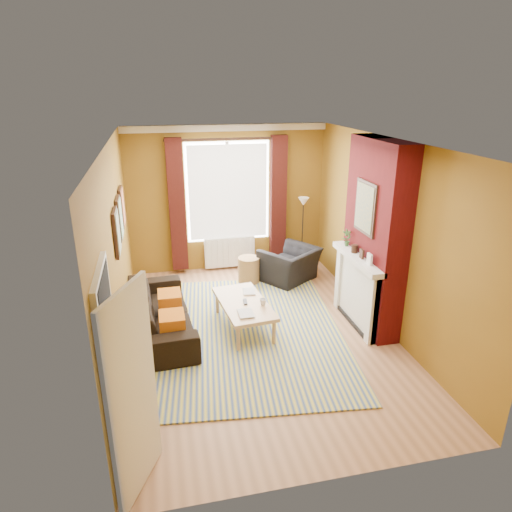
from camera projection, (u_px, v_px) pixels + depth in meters
name	position (u px, v px, depth m)	size (l,w,h in m)	color
ground	(260.00, 334.00, 6.79)	(5.50, 5.50, 0.00)	#906241
room_walls	(298.00, 237.00, 6.68)	(3.82, 5.54, 2.83)	brown
striped_rug	(248.00, 331.00, 6.84)	(3.13, 4.06, 0.02)	#324C8A
sofa	(160.00, 312.00, 6.76)	(2.17, 0.85, 0.63)	black
armchair	(290.00, 265.00, 8.54)	(0.97, 0.85, 0.63)	black
coffee_table	(244.00, 305.00, 6.82)	(0.79, 1.38, 0.44)	tan
wicker_stool	(249.00, 270.00, 8.47)	(0.46, 0.46, 0.50)	olive
floor_lamp	(303.00, 213.00, 8.87)	(0.24, 0.24, 1.44)	black
book_a	(238.00, 314.00, 6.41)	(0.21, 0.29, 0.03)	#999999
book_b	(243.00, 292.00, 7.12)	(0.19, 0.26, 0.02)	#999999
mug	(263.00, 302.00, 6.70)	(0.10, 0.10, 0.10)	#999999
tv_remote	(245.00, 302.00, 6.79)	(0.07, 0.18, 0.02)	black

